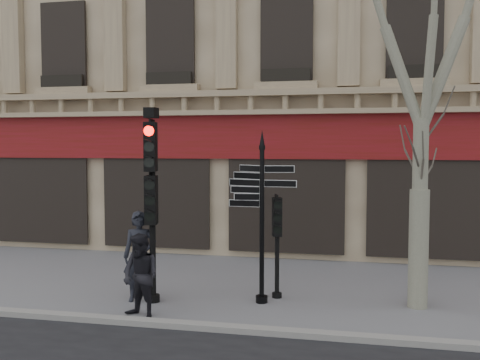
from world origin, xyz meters
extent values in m
plane|color=slate|center=(0.00, 0.00, 0.00)|extent=(80.00, 80.00, 0.00)
cube|color=gray|center=(0.00, -1.40, 0.06)|extent=(80.00, 0.25, 0.12)
cube|color=#9E8869|center=(0.00, 12.50, 9.00)|extent=(28.00, 15.00, 18.00)
cube|color=#601209|center=(0.00, 4.88, 3.60)|extent=(28.00, 0.25, 1.30)
cube|color=#877158|center=(0.00, 4.65, 4.57)|extent=(28.00, 0.35, 0.74)
cylinder|color=black|center=(0.03, 0.49, 1.63)|extent=(0.10, 0.10, 3.26)
cylinder|color=black|center=(0.03, 0.49, 0.07)|extent=(0.25, 0.25, 0.14)
cone|color=black|center=(0.03, 0.49, 3.51)|extent=(0.11, 0.11, 0.33)
cylinder|color=black|center=(-2.25, 0.07, 1.90)|extent=(0.13, 0.13, 3.80)
cylinder|color=black|center=(-2.25, 0.07, 0.08)|extent=(0.28, 0.28, 0.15)
cube|color=black|center=(-2.25, 0.07, 2.20)|extent=(0.51, 0.40, 1.03)
cube|color=black|center=(-2.25, 0.07, 3.32)|extent=(0.51, 0.40, 1.03)
sphere|color=#FF0C05|center=(-2.25, 0.07, 3.59)|extent=(0.22, 0.22, 0.22)
cube|color=black|center=(-2.25, 0.07, 4.03)|extent=(0.29, 0.34, 0.22)
cylinder|color=black|center=(0.30, 0.93, 1.11)|extent=(0.11, 0.11, 2.22)
cylinder|color=black|center=(0.30, 0.93, 0.06)|extent=(0.23, 0.23, 0.12)
cube|color=black|center=(0.30, 0.93, 1.80)|extent=(0.43, 0.36, 0.84)
cylinder|color=gray|center=(3.25, 0.84, 1.22)|extent=(0.40, 0.40, 2.45)
cylinder|color=gray|center=(3.25, 0.84, 3.12)|extent=(0.31, 0.31, 1.56)
imported|color=black|center=(-2.55, 0.08, 0.97)|extent=(0.81, 0.64, 1.95)
imported|color=black|center=(-2.10, -0.98, 0.82)|extent=(0.97, 0.88, 1.64)
camera|label=1|loc=(1.89, -10.56, 3.36)|focal=40.00mm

